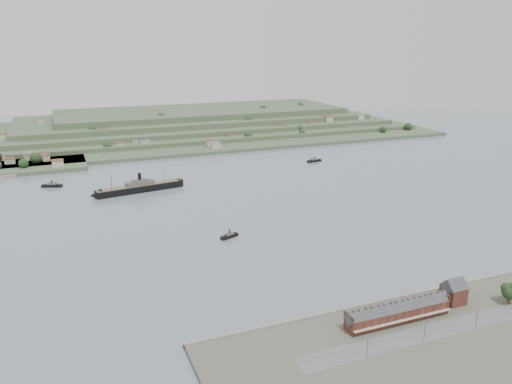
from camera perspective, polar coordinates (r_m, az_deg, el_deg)
name	(u,v)px	position (r m, az deg, el deg)	size (l,w,h in m)	color
ground	(274,215)	(393.58, 2.06, -2.65)	(1400.00, 1400.00, 0.00)	slate
near_shore	(441,339)	(250.90, 20.36, -15.44)	(220.00, 80.00, 2.60)	#4C5142
terrace_row	(398,312)	(254.14, 15.91, -13.04)	(55.60, 9.80, 11.07)	#4C241B
gabled_building	(454,292)	(278.79, 21.65, -10.53)	(10.40, 10.18, 14.09)	#4C241B
far_peninsula	(185,125)	(763.01, -8.16, 7.57)	(760.00, 309.00, 30.00)	#3E5337
steamship	(136,188)	(465.02, -13.52, 0.43)	(86.97, 23.57, 20.95)	black
tugboat	(229,236)	(348.57, -3.07, -5.01)	(14.24, 8.76, 6.25)	black
ferry_west	(52,185)	(507.23, -22.29, 0.72)	(19.29, 11.50, 7.00)	black
ferry_east	(314,160)	(574.16, 6.68, 3.61)	(18.42, 8.07, 6.68)	black
fig_tree	(511,291)	(289.37, 27.14, -10.04)	(10.27, 8.90, 11.46)	#3E2E1C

